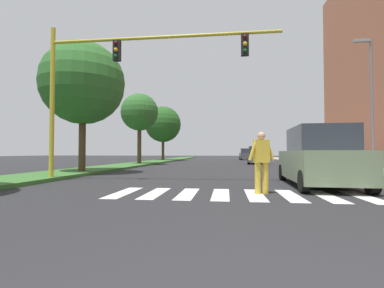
{
  "coord_description": "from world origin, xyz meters",
  "views": [
    {
      "loc": [
        -0.3,
        -1.37,
        1.12
      ],
      "look_at": [
        -2.79,
        18.99,
        1.75
      ],
      "focal_mm": 26.37,
      "sensor_mm": 36.0,
      "label": 1
    }
  ],
  "objects_px": {
    "street_lamp_right": "(370,92)",
    "suv_crossing": "(318,158)",
    "pedestrian_performer": "(261,159)",
    "sedan_distant": "(246,155)",
    "tree_mid": "(83,83)",
    "tree_far": "(140,112)",
    "traffic_light_gantry": "(116,69)",
    "tree_distant": "(163,124)",
    "sedan_midblock": "(257,156)"
  },
  "relations": [
    {
      "from": "sedan_midblock",
      "to": "traffic_light_gantry",
      "type": "bearing_deg",
      "value": -111.8
    },
    {
      "from": "tree_distant",
      "to": "suv_crossing",
      "type": "relative_size",
      "value": 1.54
    },
    {
      "from": "suv_crossing",
      "to": "sedan_midblock",
      "type": "height_order",
      "value": "suv_crossing"
    },
    {
      "from": "tree_far",
      "to": "tree_distant",
      "type": "relative_size",
      "value": 0.88
    },
    {
      "from": "street_lamp_right",
      "to": "pedestrian_performer",
      "type": "bearing_deg",
      "value": -128.03
    },
    {
      "from": "traffic_light_gantry",
      "to": "sedan_distant",
      "type": "relative_size",
      "value": 2.07
    },
    {
      "from": "street_lamp_right",
      "to": "suv_crossing",
      "type": "bearing_deg",
      "value": -125.32
    },
    {
      "from": "sedan_midblock",
      "to": "sedan_distant",
      "type": "xyz_separation_m",
      "value": [
        -0.09,
        15.32,
        0.0
      ]
    },
    {
      "from": "sedan_midblock",
      "to": "suv_crossing",
      "type": "bearing_deg",
      "value": -89.99
    },
    {
      "from": "traffic_light_gantry",
      "to": "pedestrian_performer",
      "type": "bearing_deg",
      "value": -26.38
    },
    {
      "from": "suv_crossing",
      "to": "sedan_midblock",
      "type": "bearing_deg",
      "value": 90.01
    },
    {
      "from": "traffic_light_gantry",
      "to": "pedestrian_performer",
      "type": "relative_size",
      "value": 5.36
    },
    {
      "from": "tree_far",
      "to": "traffic_light_gantry",
      "type": "bearing_deg",
      "value": -75.93
    },
    {
      "from": "tree_far",
      "to": "street_lamp_right",
      "type": "xyz_separation_m",
      "value": [
        15.97,
        -7.7,
        -0.18
      ]
    },
    {
      "from": "tree_far",
      "to": "traffic_light_gantry",
      "type": "distance_m",
      "value": 14.75
    },
    {
      "from": "tree_distant",
      "to": "traffic_light_gantry",
      "type": "bearing_deg",
      "value": -81.03
    },
    {
      "from": "suv_crossing",
      "to": "sedan_distant",
      "type": "bearing_deg",
      "value": 90.15
    },
    {
      "from": "street_lamp_right",
      "to": "pedestrian_performer",
      "type": "distance_m",
      "value": 12.22
    },
    {
      "from": "pedestrian_performer",
      "to": "suv_crossing",
      "type": "distance_m",
      "value": 2.93
    },
    {
      "from": "pedestrian_performer",
      "to": "sedan_distant",
      "type": "height_order",
      "value": "sedan_distant"
    },
    {
      "from": "tree_far",
      "to": "suv_crossing",
      "type": "xyz_separation_m",
      "value": [
        10.9,
        -14.86,
        -3.84
      ]
    },
    {
      "from": "tree_distant",
      "to": "tree_far",
      "type": "bearing_deg",
      "value": -87.16
    },
    {
      "from": "street_lamp_right",
      "to": "tree_mid",
      "type": "bearing_deg",
      "value": -169.59
    },
    {
      "from": "pedestrian_performer",
      "to": "suv_crossing",
      "type": "relative_size",
      "value": 0.36
    },
    {
      "from": "tree_mid",
      "to": "traffic_light_gantry",
      "type": "distance_m",
      "value": 5.03
    },
    {
      "from": "pedestrian_performer",
      "to": "suv_crossing",
      "type": "height_order",
      "value": "suv_crossing"
    },
    {
      "from": "tree_far",
      "to": "tree_distant",
      "type": "height_order",
      "value": "tree_distant"
    },
    {
      "from": "tree_distant",
      "to": "street_lamp_right",
      "type": "relative_size",
      "value": 0.96
    },
    {
      "from": "tree_far",
      "to": "pedestrian_performer",
      "type": "bearing_deg",
      "value": -62.49
    },
    {
      "from": "tree_distant",
      "to": "suv_crossing",
      "type": "distance_m",
      "value": 29.72
    },
    {
      "from": "tree_far",
      "to": "pedestrian_performer",
      "type": "height_order",
      "value": "tree_far"
    },
    {
      "from": "street_lamp_right",
      "to": "suv_crossing",
      "type": "distance_m",
      "value": 9.51
    },
    {
      "from": "pedestrian_performer",
      "to": "sedan_midblock",
      "type": "xyz_separation_m",
      "value": [
        2.11,
        20.87,
        -0.13
      ]
    },
    {
      "from": "traffic_light_gantry",
      "to": "street_lamp_right",
      "type": "bearing_deg",
      "value": 28.05
    },
    {
      "from": "tree_mid",
      "to": "traffic_light_gantry",
      "type": "relative_size",
      "value": 0.76
    },
    {
      "from": "sedan_distant",
      "to": "tree_mid",
      "type": "bearing_deg",
      "value": -109.5
    },
    {
      "from": "tree_far",
      "to": "sedan_midblock",
      "type": "distance_m",
      "value": 12.26
    },
    {
      "from": "tree_distant",
      "to": "street_lamp_right",
      "type": "xyz_separation_m",
      "value": [
        16.58,
        -19.95,
        -0.32
      ]
    },
    {
      "from": "tree_far",
      "to": "street_lamp_right",
      "type": "bearing_deg",
      "value": -25.74
    },
    {
      "from": "sedan_midblock",
      "to": "sedan_distant",
      "type": "distance_m",
      "value": 15.33
    },
    {
      "from": "tree_far",
      "to": "tree_distant",
      "type": "distance_m",
      "value": 12.26
    },
    {
      "from": "traffic_light_gantry",
      "to": "sedan_distant",
      "type": "height_order",
      "value": "traffic_light_gantry"
    },
    {
      "from": "street_lamp_right",
      "to": "suv_crossing",
      "type": "xyz_separation_m",
      "value": [
        -5.07,
        -7.16,
        -3.66
      ]
    },
    {
      "from": "traffic_light_gantry",
      "to": "sedan_midblock",
      "type": "distance_m",
      "value": 20.02
    },
    {
      "from": "suv_crossing",
      "to": "street_lamp_right",
      "type": "bearing_deg",
      "value": 54.68
    },
    {
      "from": "tree_mid",
      "to": "traffic_light_gantry",
      "type": "xyz_separation_m",
      "value": [
        3.36,
        -3.71,
        -0.47
      ]
    },
    {
      "from": "tree_mid",
      "to": "pedestrian_performer",
      "type": "height_order",
      "value": "tree_mid"
    },
    {
      "from": "tree_mid",
      "to": "street_lamp_right",
      "type": "relative_size",
      "value": 0.92
    },
    {
      "from": "pedestrian_performer",
      "to": "tree_mid",
      "type": "bearing_deg",
      "value": 143.74
    },
    {
      "from": "tree_mid",
      "to": "tree_far",
      "type": "height_order",
      "value": "tree_mid"
    }
  ]
}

